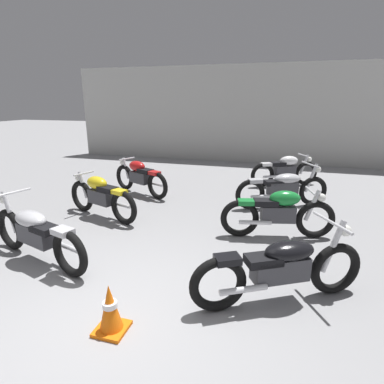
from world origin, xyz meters
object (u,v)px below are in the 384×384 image
motorcycle_right_row_0 (281,267)px  motorcycle_right_row_1 (278,212)px  traffic_cone (110,309)px  motorcycle_right_row_2 (283,188)px  motorcycle_left_row_1 (101,196)px  motorcycle_left_row_0 (36,233)px  motorcycle_right_row_3 (285,170)px  motorcycle_left_row_2 (140,176)px

motorcycle_right_row_0 → motorcycle_right_row_1: (-0.08, 1.88, 0.01)m
traffic_cone → motorcycle_right_row_2: bearing=70.3°
motorcycle_left_row_1 → traffic_cone: motorcycle_left_row_1 is taller
motorcycle_right_row_1 → traffic_cone: (-1.58, -2.88, -0.20)m
motorcycle_left_row_1 → traffic_cone: 3.46m
motorcycle_left_row_0 → motorcycle_right_row_2: 4.96m
motorcycle_right_row_3 → traffic_cone: 6.69m
motorcycle_left_row_0 → motorcycle_right_row_2: bearing=46.1°
motorcycle_right_row_0 → motorcycle_right_row_2: 3.57m
motorcycle_left_row_0 → motorcycle_right_row_1: size_ratio=1.09×
motorcycle_right_row_2 → traffic_cone: (-1.64, -4.58, -0.19)m
traffic_cone → motorcycle_left_row_2: bearing=112.0°
motorcycle_right_row_2 → motorcycle_right_row_3: 1.90m
motorcycle_right_row_1 → motorcycle_right_row_2: size_ratio=0.97×
motorcycle_right_row_1 → traffic_cone: 3.29m
motorcycle_right_row_0 → traffic_cone: (-1.66, -1.01, -0.19)m
motorcycle_right_row_1 → motorcycle_right_row_3: (0.09, 3.59, 0.00)m
motorcycle_right_row_0 → motorcycle_right_row_2: size_ratio=0.98×
motorcycle_left_row_0 → motorcycle_right_row_0: (3.45, -0.00, 0.00)m
motorcycle_left_row_2 → motorcycle_right_row_1: size_ratio=0.94×
motorcycle_right_row_2 → motorcycle_left_row_0: bearing=-133.9°
motorcycle_right_row_2 → motorcycle_right_row_3: motorcycle_right_row_2 is taller
motorcycle_right_row_3 → traffic_cone: size_ratio=3.36×
motorcycle_left_row_1 → motorcycle_left_row_0: bearing=-87.0°
motorcycle_left_row_1 → motorcycle_right_row_3: 5.06m
motorcycle_left_row_0 → motorcycle_right_row_2: same height
motorcycle_left_row_0 → traffic_cone: motorcycle_left_row_0 is taller
motorcycle_left_row_1 → traffic_cone: bearing=-56.7°
motorcycle_left_row_0 → traffic_cone: (1.80, -1.01, -0.19)m
motorcycle_left_row_1 → motorcycle_right_row_2: motorcycle_right_row_2 is taller
motorcycle_left_row_0 → motorcycle_right_row_1: motorcycle_left_row_0 is taller
motorcycle_right_row_1 → motorcycle_right_row_2: (0.06, 1.70, -0.01)m
motorcycle_right_row_1 → motorcycle_left_row_0: bearing=-150.9°
motorcycle_left_row_0 → motorcycle_right_row_3: 6.48m
motorcycle_left_row_2 → motorcycle_right_row_0: motorcycle_right_row_0 is taller
motorcycle_left_row_1 → motorcycle_right_row_1: 3.48m
motorcycle_right_row_0 → motorcycle_right_row_3: bearing=89.8°
motorcycle_right_row_0 → motorcycle_right_row_2: same height
motorcycle_left_row_0 → motorcycle_left_row_2: (-0.07, 3.61, 0.01)m
motorcycle_right_row_3 → traffic_cone: bearing=-104.5°
motorcycle_left_row_1 → motorcycle_left_row_2: (0.03, 1.74, 0.00)m
motorcycle_left_row_2 → motorcycle_right_row_1: bearing=-26.7°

